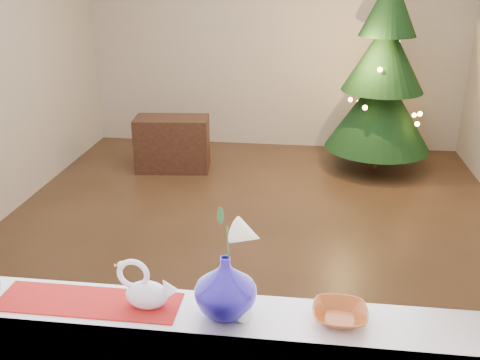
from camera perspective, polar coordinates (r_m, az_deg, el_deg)
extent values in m
plane|color=#332214|center=(4.54, 1.28, -5.86)|extent=(5.00, 5.00, 0.00)
cube|color=#BEB3A7|center=(6.55, 3.78, 15.15)|extent=(4.50, 0.10, 2.70)
cube|color=#BEB3A7|center=(1.73, -7.19, -4.43)|extent=(4.50, 0.10, 2.70)
cube|color=white|center=(2.07, -5.70, -14.08)|extent=(2.20, 0.26, 0.04)
cube|color=maroon|center=(2.16, -15.83, -12.38)|extent=(0.70, 0.20, 0.01)
imported|color=navy|center=(1.95, -1.57, -10.79)|extent=(0.27, 0.27, 0.27)
sphere|color=white|center=(1.97, 0.30, -13.96)|extent=(0.10, 0.10, 0.07)
imported|color=#923F17|center=(2.02, 10.60, -14.02)|extent=(0.17, 0.17, 0.04)
cube|color=black|center=(5.93, -7.22, 3.85)|extent=(0.83, 0.47, 0.59)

